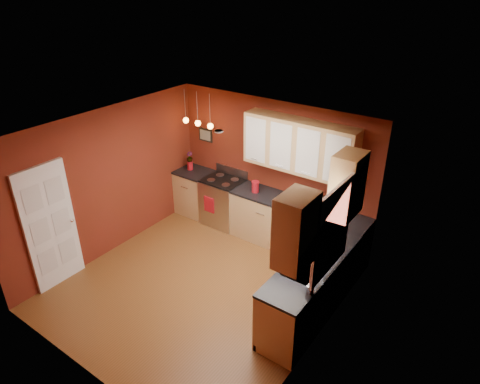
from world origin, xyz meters
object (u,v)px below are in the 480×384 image
Objects in this scene: red_canister at (255,187)px; coffee_maker at (326,206)px; sink at (308,270)px; gas_range at (223,201)px; soap_pump at (310,288)px.

red_canister is 0.77× the size of coffee_maker.
sink reaches higher than red_canister.
gas_range reaches higher than soap_pump.
red_canister is 1.27× the size of soap_pump.
red_canister is (0.78, -0.04, 0.57)m from gas_range.
coffee_maker is at bearing 109.90° from soap_pump.
coffee_maker reaches higher than soap_pump.
coffee_maker is 1.64× the size of soap_pump.
sink is 3.33× the size of red_canister.
gas_range is 2.24m from coffee_maker.
sink is at bearing -38.39° from red_canister.
sink reaches higher than soap_pump.
gas_range is 5.28× the size of red_canister.
sink is at bearing 119.07° from soap_pump.
coffee_maker is at bearing 0.19° from gas_range.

